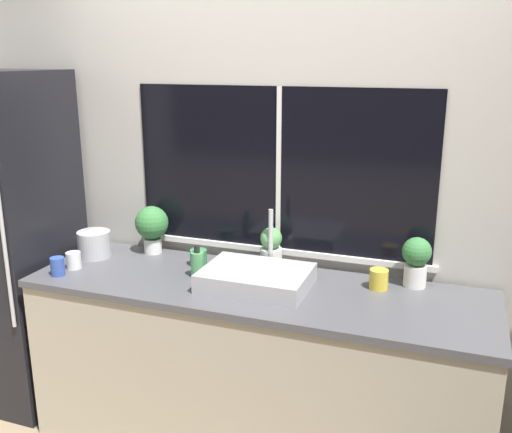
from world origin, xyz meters
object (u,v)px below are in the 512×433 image
(potted_plant_left, at_px, (152,225))
(kettle, at_px, (94,243))
(mug_green, at_px, (198,258))
(mug_blue, at_px, (58,266))
(potted_plant_center, at_px, (271,248))
(soap_bottle, at_px, (197,264))
(potted_plant_right, at_px, (416,259))
(sink, at_px, (256,277))
(mug_white, at_px, (74,260))
(refrigerator, at_px, (9,241))
(mug_yellow, at_px, (379,279))

(potted_plant_left, xyz_separation_m, kettle, (-0.27, -0.17, -0.08))
(potted_plant_left, height_order, kettle, potted_plant_left)
(mug_green, xyz_separation_m, mug_blue, (-0.61, -0.38, 0.00))
(potted_plant_center, xyz_separation_m, soap_bottle, (-0.31, -0.25, -0.04))
(mug_green, bearing_deg, soap_bottle, -66.22)
(potted_plant_right, height_order, mug_blue, potted_plant_right)
(sink, relative_size, potted_plant_right, 2.07)
(sink, distance_m, potted_plant_right, 0.77)
(potted_plant_center, xyz_separation_m, potted_plant_right, (0.73, -0.00, 0.03))
(potted_plant_left, relative_size, mug_blue, 2.87)
(potted_plant_left, bearing_deg, mug_white, -126.32)
(refrigerator, distance_m, mug_yellow, 2.07)
(mug_blue, xyz_separation_m, mug_white, (0.01, 0.11, -0.00))
(soap_bottle, bearing_deg, potted_plant_left, 147.98)
(mug_yellow, height_order, mug_blue, mug_yellow)
(mug_white, bearing_deg, potted_plant_center, 20.38)
(mug_green, distance_m, mug_blue, 0.72)
(potted_plant_center, bearing_deg, potted_plant_right, -0.00)
(potted_plant_left, bearing_deg, kettle, -148.17)
(sink, xyz_separation_m, mug_yellow, (0.56, 0.17, 0.00))
(potted_plant_right, distance_m, mug_yellow, 0.21)
(potted_plant_left, relative_size, mug_yellow, 2.78)
(mug_yellow, bearing_deg, potted_plant_center, 170.63)
(kettle, bearing_deg, soap_bottle, -6.90)
(kettle, bearing_deg, mug_blue, -91.48)
(soap_bottle, bearing_deg, potted_plant_right, 13.47)
(soap_bottle, distance_m, mug_yellow, 0.90)
(kettle, bearing_deg, potted_plant_left, 31.83)
(kettle, bearing_deg, mug_white, -88.33)
(mug_blue, bearing_deg, soap_bottle, 18.17)
(potted_plant_left, distance_m, mug_white, 0.46)
(soap_bottle, distance_m, kettle, 0.68)
(mug_yellow, bearing_deg, mug_white, -170.22)
(mug_yellow, bearing_deg, soap_bottle, -170.05)
(mug_yellow, xyz_separation_m, mug_blue, (-1.56, -0.38, -0.00))
(potted_plant_right, xyz_separation_m, mug_white, (-1.71, -0.36, -0.09))
(refrigerator, xyz_separation_m, potted_plant_left, (0.79, 0.26, 0.10))
(mug_blue, bearing_deg, refrigerator, 157.28)
(mug_yellow, relative_size, kettle, 0.54)
(potted_plant_center, height_order, mug_green, potted_plant_center)
(sink, bearing_deg, potted_plant_right, 20.40)
(mug_blue, relative_size, kettle, 0.52)
(potted_plant_right, distance_m, mug_blue, 1.79)
(potted_plant_right, bearing_deg, potted_plant_left, 180.00)
(sink, relative_size, mug_blue, 5.40)
(mug_green, bearing_deg, refrigerator, -171.67)
(refrigerator, bearing_deg, soap_bottle, 0.51)
(potted_plant_right, height_order, soap_bottle, potted_plant_right)
(mug_blue, bearing_deg, kettle, 88.52)
(refrigerator, xyz_separation_m, potted_plant_right, (2.23, 0.26, 0.08))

